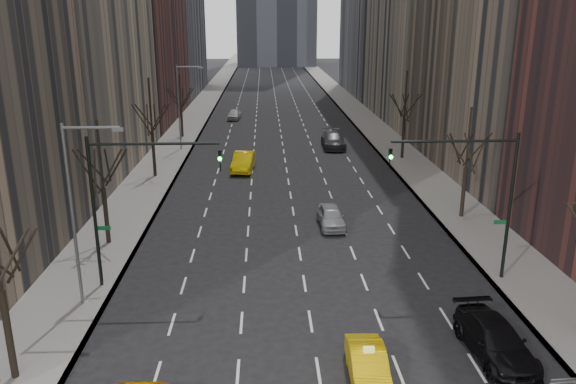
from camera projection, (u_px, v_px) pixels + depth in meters
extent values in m
cube|color=slate|center=(197.00, 114.00, 85.18)|extent=(4.50, 320.00, 0.15)
cube|color=slate|center=(357.00, 112.00, 86.18)|extent=(4.50, 320.00, 0.15)
cylinder|color=black|center=(9.00, 334.00, 21.56)|extent=(0.28, 0.28, 3.78)
cylinder|color=black|center=(10.00, 250.00, 21.47)|extent=(0.42, 1.80, 2.52)
cylinder|color=black|center=(22.00, 256.00, 20.96)|extent=(1.74, 0.72, 2.52)
cylinder|color=black|center=(8.00, 265.00, 20.15)|extent=(1.46, 1.25, 2.52)
cylinder|color=black|center=(106.00, 216.00, 34.97)|extent=(0.28, 0.28, 3.57)
cylinder|color=black|center=(100.00, 155.00, 33.82)|extent=(0.16, 0.16, 4.25)
cylinder|color=black|center=(108.00, 165.00, 34.90)|extent=(0.42, 1.80, 2.52)
cylinder|color=black|center=(116.00, 168.00, 34.40)|extent=(1.74, 0.72, 2.52)
cylinder|color=black|center=(110.00, 171.00, 33.59)|extent=(1.46, 1.25, 2.52)
cylinder|color=black|center=(95.00, 173.00, 33.27)|extent=(0.42, 1.80, 2.52)
cylinder|color=black|center=(87.00, 170.00, 33.77)|extent=(1.74, 0.72, 2.52)
cylinder|color=black|center=(93.00, 167.00, 34.59)|extent=(1.46, 1.25, 2.52)
cylinder|color=black|center=(154.00, 154.00, 50.19)|extent=(0.28, 0.28, 3.99)
cylinder|color=black|center=(150.00, 105.00, 48.92)|extent=(0.16, 0.16, 4.75)
cylinder|color=black|center=(155.00, 117.00, 50.07)|extent=(0.42, 1.80, 2.52)
cylinder|color=black|center=(161.00, 118.00, 49.56)|extent=(1.74, 0.72, 2.52)
cylinder|color=black|center=(158.00, 119.00, 48.75)|extent=(1.46, 1.25, 2.52)
cylinder|color=black|center=(148.00, 120.00, 48.44)|extent=(0.42, 1.80, 2.52)
cylinder|color=black|center=(141.00, 119.00, 48.94)|extent=(1.74, 0.72, 2.52)
cylinder|color=black|center=(145.00, 117.00, 49.75)|extent=(1.46, 1.25, 2.52)
cylinder|color=black|center=(182.00, 123.00, 67.48)|extent=(0.28, 0.28, 3.36)
cylinder|color=black|center=(180.00, 92.00, 66.41)|extent=(0.16, 0.16, 4.00)
cylinder|color=black|center=(183.00, 97.00, 67.45)|extent=(0.42, 1.80, 2.52)
cylinder|color=black|center=(188.00, 98.00, 66.95)|extent=(1.74, 0.72, 2.52)
cylinder|color=black|center=(185.00, 99.00, 66.13)|extent=(1.46, 1.25, 2.52)
cylinder|color=black|center=(178.00, 99.00, 65.82)|extent=(0.42, 1.80, 2.52)
cylinder|color=black|center=(173.00, 99.00, 66.32)|extent=(1.74, 0.72, 2.52)
cylinder|color=black|center=(176.00, 98.00, 67.13)|extent=(1.46, 1.25, 2.52)
cylinder|color=black|center=(463.00, 192.00, 39.76)|extent=(0.28, 0.28, 3.57)
cylinder|color=black|center=(469.00, 138.00, 38.62)|extent=(0.16, 0.16, 4.25)
cylinder|color=black|center=(465.00, 148.00, 39.70)|extent=(0.42, 1.80, 2.52)
cylinder|color=black|center=(477.00, 150.00, 39.20)|extent=(1.74, 0.72, 2.52)
cylinder|color=black|center=(480.00, 152.00, 38.38)|extent=(1.46, 1.25, 2.52)
cylinder|color=black|center=(470.00, 153.00, 38.07)|extent=(0.42, 1.80, 2.52)
cylinder|color=black|center=(457.00, 152.00, 38.57)|extent=(1.74, 0.72, 2.52)
cylinder|color=black|center=(455.00, 149.00, 39.38)|extent=(1.46, 1.25, 2.52)
cylinder|color=black|center=(403.00, 138.00, 56.90)|extent=(0.28, 0.28, 3.99)
cylinder|color=black|center=(406.00, 95.00, 55.62)|extent=(0.16, 0.16, 4.75)
cylinder|color=black|center=(404.00, 105.00, 56.77)|extent=(0.42, 1.80, 2.52)
cylinder|color=black|center=(412.00, 106.00, 56.27)|extent=(1.74, 0.72, 2.52)
cylinder|color=black|center=(413.00, 107.00, 55.45)|extent=(1.46, 1.25, 2.52)
cylinder|color=black|center=(406.00, 108.00, 55.14)|extent=(0.42, 1.80, 2.52)
cylinder|color=black|center=(398.00, 107.00, 55.64)|extent=(1.74, 0.72, 2.52)
cylinder|color=black|center=(397.00, 106.00, 56.46)|extent=(1.46, 1.25, 2.52)
cylinder|color=black|center=(94.00, 213.00, 28.64)|extent=(0.18, 0.18, 8.00)
cylinder|color=black|center=(154.00, 144.00, 27.72)|extent=(6.50, 0.14, 0.14)
imported|color=black|center=(220.00, 161.00, 28.11)|extent=(0.18, 0.22, 1.10)
sphere|color=#0CFF33|center=(220.00, 159.00, 27.89)|extent=(0.20, 0.20, 0.20)
cube|color=#0C5926|center=(104.00, 228.00, 28.89)|extent=(0.70, 0.04, 0.22)
cylinder|color=black|center=(510.00, 208.00, 29.51)|extent=(0.18, 0.18, 8.00)
cylinder|color=black|center=(455.00, 141.00, 28.33)|extent=(6.50, 0.14, 0.14)
imported|color=black|center=(390.00, 159.00, 28.46)|extent=(0.18, 0.22, 1.10)
sphere|color=#0CFF33|center=(391.00, 157.00, 28.24)|extent=(0.20, 0.20, 0.20)
cube|color=#0C5926|center=(500.00, 222.00, 29.73)|extent=(0.70, 0.04, 0.22)
cylinder|color=slate|center=(73.00, 218.00, 26.56)|extent=(0.16, 0.16, 9.00)
cylinder|color=slate|center=(91.00, 128.00, 25.36)|extent=(2.60, 0.14, 0.14)
cube|color=slate|center=(118.00, 130.00, 25.44)|extent=(0.50, 0.22, 0.15)
cylinder|color=slate|center=(179.00, 108.00, 60.00)|extent=(0.16, 0.16, 9.00)
cylinder|color=slate|center=(189.00, 67.00, 58.80)|extent=(2.60, 0.14, 0.14)
cube|color=slate|center=(200.00, 68.00, 58.88)|extent=(0.50, 0.22, 0.15)
imported|color=#F1C205|center=(368.00, 367.00, 21.83)|extent=(1.52, 4.10, 1.34)
imported|color=#919498|center=(331.00, 217.00, 38.48)|extent=(1.77, 4.21, 1.42)
imported|color=black|center=(495.00, 340.00, 23.49)|extent=(2.43, 5.32, 1.51)
imported|color=yellow|center=(244.00, 162.00, 52.88)|extent=(2.31, 5.34, 1.71)
imported|color=#2F3035|center=(333.00, 140.00, 62.43)|extent=(2.43, 5.94, 1.72)
imported|color=#BEBEBE|center=(234.00, 115.00, 80.39)|extent=(1.99, 4.23, 1.40)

